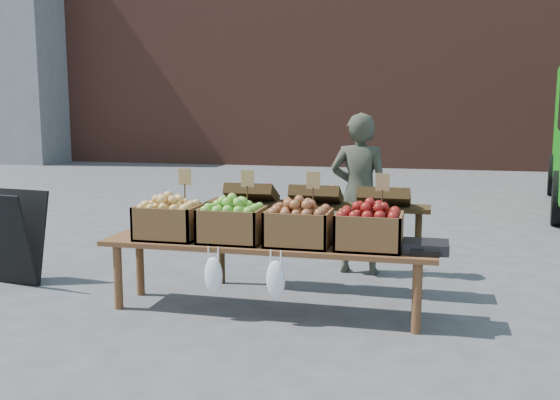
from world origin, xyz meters
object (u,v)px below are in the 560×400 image
(crate_russet_pears, at_px, (232,225))
(crate_red_apples, at_px, (299,228))
(crate_green_apples, at_px, (369,231))
(display_bench, at_px, (265,278))
(vendor, at_px, (359,194))
(crate_golden_apples, at_px, (169,222))
(back_table, at_px, (316,234))
(weighing_scale, at_px, (426,247))
(chalkboard_sign, at_px, (11,237))

(crate_russet_pears, height_order, crate_red_apples, same)
(crate_red_apples, distance_m, crate_green_apples, 0.55)
(display_bench, height_order, crate_red_apples, crate_red_apples)
(vendor, height_order, display_bench, vendor)
(crate_russet_pears, distance_m, crate_red_apples, 0.55)
(vendor, bearing_deg, crate_golden_apples, 48.36)
(back_table, xyz_separation_m, weighing_scale, (0.97, -0.72, 0.09))
(display_bench, xyz_separation_m, crate_russet_pears, (-0.27, 0.00, 0.42))
(display_bench, distance_m, crate_red_apples, 0.51)
(back_table, relative_size, weighing_scale, 6.18)
(back_table, bearing_deg, chalkboard_sign, -170.56)
(display_bench, height_order, crate_green_apples, crate_green_apples)
(vendor, relative_size, crate_russet_pears, 3.20)
(crate_golden_apples, bearing_deg, weighing_scale, 0.00)
(chalkboard_sign, height_order, crate_golden_apples, chalkboard_sign)
(display_bench, height_order, crate_russet_pears, crate_russet_pears)
(crate_golden_apples, distance_m, weighing_scale, 2.08)
(chalkboard_sign, height_order, display_bench, chalkboard_sign)
(crate_red_apples, bearing_deg, crate_green_apples, 0.00)
(back_table, xyz_separation_m, crate_red_apples, (-0.01, -0.72, 0.19))
(weighing_scale, bearing_deg, chalkboard_sign, 176.20)
(crate_golden_apples, bearing_deg, crate_russet_pears, 0.00)
(display_bench, distance_m, crate_russet_pears, 0.51)
(vendor, relative_size, crate_red_apples, 3.20)
(vendor, relative_size, weighing_scale, 4.70)
(crate_red_apples, distance_m, weighing_scale, 0.98)
(display_bench, bearing_deg, chalkboard_sign, 174.33)
(crate_golden_apples, bearing_deg, vendor, 44.98)
(back_table, bearing_deg, vendor, 66.07)
(back_table, bearing_deg, crate_red_apples, -90.47)
(crate_golden_apples, relative_size, crate_russet_pears, 1.00)
(weighing_scale, bearing_deg, crate_green_apples, 180.00)
(back_table, distance_m, weighing_scale, 1.21)
(vendor, distance_m, display_bench, 1.61)
(crate_golden_apples, distance_m, crate_green_apples, 1.65)
(display_bench, distance_m, crate_golden_apples, 0.93)
(vendor, xyz_separation_m, weighing_scale, (0.66, -1.41, -0.19))
(crate_golden_apples, xyz_separation_m, crate_russet_pears, (0.55, 0.00, 0.00))
(chalkboard_sign, xyz_separation_m, crate_russet_pears, (2.26, -0.25, 0.27))
(back_table, distance_m, crate_russet_pears, 0.93)
(weighing_scale, bearing_deg, crate_red_apples, 180.00)
(weighing_scale, bearing_deg, crate_russet_pears, 180.00)
(crate_golden_apples, bearing_deg, display_bench, 0.00)
(chalkboard_sign, bearing_deg, crate_golden_apples, -1.46)
(vendor, height_order, crate_green_apples, vendor)
(vendor, height_order, weighing_scale, vendor)
(crate_red_apples, relative_size, crate_green_apples, 1.00)
(back_table, relative_size, crate_golden_apples, 4.20)
(back_table, height_order, crate_russet_pears, back_table)
(crate_golden_apples, height_order, crate_red_apples, same)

